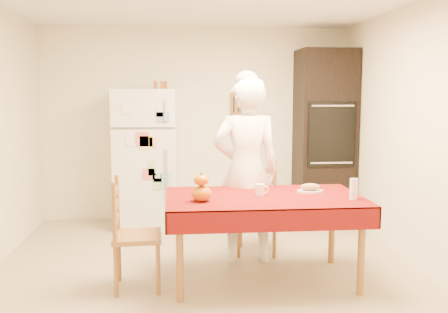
{
  "coord_description": "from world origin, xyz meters",
  "views": [
    {
      "loc": [
        -0.26,
        -4.32,
        1.65
      ],
      "look_at": [
        0.17,
        0.2,
        1.07
      ],
      "focal_mm": 40.0,
      "sensor_mm": 36.0,
      "label": 1
    }
  ],
  "objects": [
    {
      "name": "floor",
      "position": [
        0.0,
        0.0,
        0.0
      ],
      "size": [
        4.5,
        4.5,
        0.0
      ],
      "primitive_type": "plane",
      "color": "tan",
      "rests_on": "ground"
    },
    {
      "name": "room_shell",
      "position": [
        0.0,
        0.0,
        1.62
      ],
      "size": [
        4.02,
        4.52,
        2.51
      ],
      "color": "#F2E8CB",
      "rests_on": "ground"
    },
    {
      "name": "refrigerator",
      "position": [
        -0.65,
        1.88,
        0.85
      ],
      "size": [
        0.75,
        0.74,
        1.7
      ],
      "color": "white",
      "rests_on": "floor"
    },
    {
      "name": "oven_cabinet",
      "position": [
        1.63,
        1.93,
        1.1
      ],
      "size": [
        0.7,
        0.62,
        2.2
      ],
      "color": "black",
      "rests_on": "floor"
    },
    {
      "name": "dining_table",
      "position": [
        0.49,
        -0.1,
        0.69
      ],
      "size": [
        1.7,
        1.0,
        0.76
      ],
      "color": "brown",
      "rests_on": "floor"
    },
    {
      "name": "chair_far",
      "position": [
        0.57,
        0.73,
        0.51
      ],
      "size": [
        0.49,
        0.47,
        0.95
      ],
      "rotation": [
        0.0,
        0.0,
        -0.19
      ],
      "color": "brown",
      "rests_on": "floor"
    },
    {
      "name": "chair_left",
      "position": [
        -0.67,
        -0.18,
        0.51
      ],
      "size": [
        0.42,
        0.44,
        0.95
      ],
      "rotation": [
        0.0,
        0.0,
        1.61
      ],
      "color": "brown",
      "rests_on": "floor"
    },
    {
      "name": "seated_woman",
      "position": [
        0.41,
        0.42,
        0.9
      ],
      "size": [
        0.67,
        0.45,
        1.81
      ],
      "primitive_type": "imported",
      "rotation": [
        0.0,
        0.0,
        3.17
      ],
      "color": "white",
      "rests_on": "floor"
    },
    {
      "name": "coffee_mug",
      "position": [
        0.46,
        -0.07,
        0.81
      ],
      "size": [
        0.08,
        0.08,
        0.1
      ],
      "primitive_type": "cylinder",
      "color": "white",
      "rests_on": "dining_table"
    },
    {
      "name": "pumpkin_lower",
      "position": [
        -0.06,
        -0.26,
        0.83
      ],
      "size": [
        0.17,
        0.17,
        0.13
      ],
      "primitive_type": "ellipsoid",
      "color": "red",
      "rests_on": "dining_table"
    },
    {
      "name": "pumpkin_upper",
      "position": [
        -0.06,
        -0.26,
        0.94
      ],
      "size": [
        0.12,
        0.12,
        0.09
      ],
      "primitive_type": "ellipsoid",
      "color": "#EC3A05",
      "rests_on": "pumpkin_lower"
    },
    {
      "name": "wine_glass",
      "position": [
        1.22,
        -0.3,
        0.85
      ],
      "size": [
        0.07,
        0.07,
        0.18
      ],
      "primitive_type": "cylinder",
      "color": "white",
      "rests_on": "dining_table"
    },
    {
      "name": "bread_plate",
      "position": [
        0.93,
        0.02,
        0.77
      ],
      "size": [
        0.24,
        0.24,
        0.02
      ],
      "primitive_type": "cylinder",
      "color": "white",
      "rests_on": "dining_table"
    },
    {
      "name": "bread_loaf",
      "position": [
        0.93,
        0.02,
        0.81
      ],
      "size": [
        0.18,
        0.1,
        0.06
      ],
      "primitive_type": "ellipsoid",
      "color": "tan",
      "rests_on": "bread_plate"
    },
    {
      "name": "spice_jar_left",
      "position": [
        -0.51,
        1.93,
        1.75
      ],
      "size": [
        0.05,
        0.05,
        0.1
      ],
      "primitive_type": "cylinder",
      "color": "#995C1B",
      "rests_on": "refrigerator"
    },
    {
      "name": "spice_jar_mid",
      "position": [
        -0.43,
        1.93,
        1.75
      ],
      "size": [
        0.05,
        0.05,
        0.1
      ],
      "primitive_type": "cylinder",
      "color": "#97551B",
      "rests_on": "refrigerator"
    },
    {
      "name": "spice_jar_right",
      "position": [
        -0.4,
        1.93,
        1.75
      ],
      "size": [
        0.05,
        0.05,
        0.1
      ],
      "primitive_type": "cylinder",
      "color": "brown",
      "rests_on": "refrigerator"
    }
  ]
}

